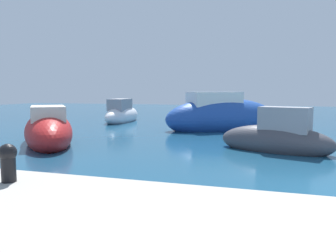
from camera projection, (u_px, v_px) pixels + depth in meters
moored_boat_0 at (122, 114)px, 21.78m from camera, size 1.89×4.95×1.82m
moored_boat_3 at (276, 138)px, 11.07m from camera, size 4.03×2.42×1.76m
moored_boat_4 at (222, 117)px, 17.35m from camera, size 6.54×5.76×2.46m
moored_boat_6 at (48, 130)px, 12.81m from camera, size 4.84×5.51×1.82m
mooring_bollard at (8, 160)px, 5.51m from camera, size 0.30×0.30×0.65m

